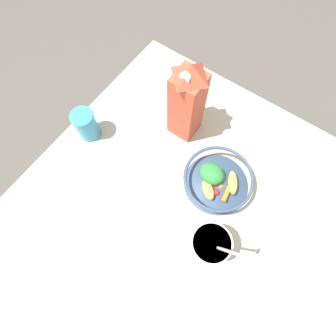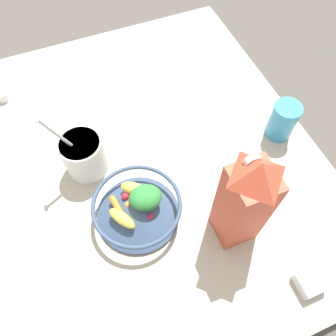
% 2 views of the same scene
% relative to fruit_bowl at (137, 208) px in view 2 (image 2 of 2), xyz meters
% --- Properties ---
extents(ground_plane, '(6.00, 6.00, 0.00)m').
position_rel_fruit_bowl_xyz_m(ground_plane, '(0.01, -0.16, -0.08)').
color(ground_plane, '#4C4742').
extents(countertop, '(1.10, 1.10, 0.04)m').
position_rel_fruit_bowl_xyz_m(countertop, '(0.01, -0.16, -0.06)').
color(countertop, '#B2A893').
rests_on(countertop, ground_plane).
extents(fruit_bowl, '(0.21, 0.21, 0.10)m').
position_rel_fruit_bowl_xyz_m(fruit_bowl, '(0.00, 0.00, 0.00)').
color(fruit_bowl, '#384C6B').
rests_on(fruit_bowl, countertop).
extents(milk_carton, '(0.09, 0.09, 0.31)m').
position_rel_fruit_bowl_xyz_m(milk_carton, '(-0.20, 0.12, 0.11)').
color(milk_carton, '#CC4C33').
rests_on(milk_carton, countertop).
extents(yogurt_tub, '(0.12, 0.11, 0.23)m').
position_rel_fruit_bowl_xyz_m(yogurt_tub, '(0.08, -0.18, 0.02)').
color(yogurt_tub, white).
rests_on(yogurt_tub, countertop).
extents(drinking_cup, '(0.08, 0.08, 0.11)m').
position_rel_fruit_bowl_xyz_m(drinking_cup, '(-0.46, -0.09, 0.02)').
color(drinking_cup, '#3893C6').
rests_on(drinking_cup, countertop).
extents(spice_jar, '(0.05, 0.05, 0.03)m').
position_rel_fruit_bowl_xyz_m(spice_jar, '(-0.29, 0.30, -0.03)').
color(spice_jar, silver).
rests_on(spice_jar, countertop).
extents(measuring_scoop, '(0.04, 0.08, 0.03)m').
position_rel_fruit_bowl_xyz_m(measuring_scoop, '(0.26, -0.52, -0.03)').
color(measuring_scoop, white).
rests_on(measuring_scoop, countertop).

